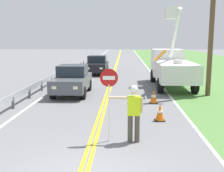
% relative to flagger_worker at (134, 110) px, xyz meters
% --- Properties ---
extents(centerline_yellow_left, '(0.11, 110.00, 0.01)m').
position_rel_flagger_worker_xyz_m(centerline_yellow_left, '(-1.37, 17.44, -1.04)').
color(centerline_yellow_left, yellow).
rests_on(centerline_yellow_left, ground).
extents(centerline_yellow_right, '(0.11, 110.00, 0.01)m').
position_rel_flagger_worker_xyz_m(centerline_yellow_right, '(-1.19, 17.44, -1.04)').
color(centerline_yellow_right, yellow).
rests_on(centerline_yellow_right, ground).
extents(edge_line_right, '(0.12, 110.00, 0.01)m').
position_rel_flagger_worker_xyz_m(edge_line_right, '(2.32, 17.44, -1.04)').
color(edge_line_right, silver).
rests_on(edge_line_right, ground).
extents(edge_line_left, '(0.12, 110.00, 0.01)m').
position_rel_flagger_worker_xyz_m(edge_line_left, '(-4.88, 17.44, -1.04)').
color(edge_line_left, silver).
rests_on(edge_line_left, ground).
extents(flagger_worker, '(1.09, 0.25, 1.83)m').
position_rel_flagger_worker_xyz_m(flagger_worker, '(0.00, 0.00, 0.00)').
color(flagger_worker, '#474238').
rests_on(flagger_worker, ground).
extents(stop_sign_paddle, '(0.56, 0.04, 2.33)m').
position_rel_flagger_worker_xyz_m(stop_sign_paddle, '(-0.77, 0.02, 0.66)').
color(stop_sign_paddle, silver).
rests_on(stop_sign_paddle, ground).
extents(utility_bucket_truck, '(2.67, 6.81, 5.38)m').
position_rel_flagger_worker_xyz_m(utility_bucket_truck, '(2.91, 10.70, 0.37)').
color(utility_bucket_truck, silver).
rests_on(utility_bucket_truck, ground).
extents(oncoming_sedan_nearest, '(1.92, 4.11, 1.70)m').
position_rel_flagger_worker_xyz_m(oncoming_sedan_nearest, '(-3.34, 7.59, -0.21)').
color(oncoming_sedan_nearest, '#4C5156').
rests_on(oncoming_sedan_nearest, ground).
extents(oncoming_sedan_second, '(1.94, 4.12, 1.70)m').
position_rel_flagger_worker_xyz_m(oncoming_sedan_second, '(-2.80, 17.08, -0.21)').
color(oncoming_sedan_second, black).
rests_on(oncoming_sedan_second, ground).
extents(utility_pole_near, '(1.80, 0.28, 8.92)m').
position_rel_flagger_worker_xyz_m(utility_pole_near, '(4.53, 7.53, 3.60)').
color(utility_pole_near, brown).
rests_on(utility_pole_near, ground).
extents(traffic_cone_lead, '(0.40, 0.40, 0.70)m').
position_rel_flagger_worker_xyz_m(traffic_cone_lead, '(1.13, 2.36, -0.71)').
color(traffic_cone_lead, orange).
rests_on(traffic_cone_lead, ground).
extents(traffic_cone_mid, '(0.40, 0.40, 0.70)m').
position_rel_flagger_worker_xyz_m(traffic_cone_mid, '(1.20, 5.40, -0.71)').
color(traffic_cone_mid, orange).
rests_on(traffic_cone_mid, ground).
extents(guardrail_left_shoulder, '(0.10, 32.00, 0.71)m').
position_rel_flagger_worker_xyz_m(guardrail_left_shoulder, '(-5.48, 12.00, -0.53)').
color(guardrail_left_shoulder, '#9EA0A3').
rests_on(guardrail_left_shoulder, ground).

